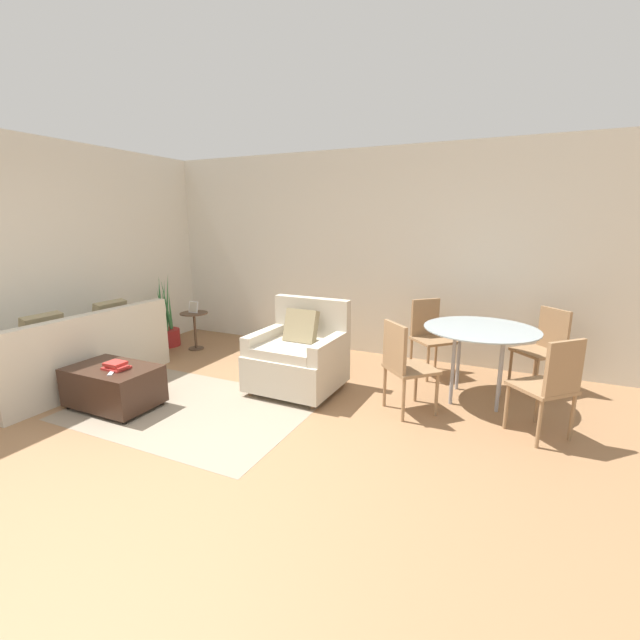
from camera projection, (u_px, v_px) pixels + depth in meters
name	position (u px, v px, depth m)	size (l,w,h in m)	color
ground_plane	(169.00, 488.00, 2.99)	(20.00, 20.00, 0.00)	#936B47
wall_back	(355.00, 254.00, 5.89)	(12.00, 0.06, 2.75)	beige
wall_left	(68.00, 258.00, 5.21)	(0.06, 12.00, 2.75)	beige
area_rug	(191.00, 409.00, 4.24)	(2.26, 1.58, 0.01)	gray
couch	(76.00, 359.00, 4.84)	(0.87, 2.04, 0.89)	beige
armchair	(299.00, 357.00, 4.67)	(0.93, 0.87, 0.98)	beige
ottoman	(114.00, 385.00, 4.25)	(0.87, 0.56, 0.42)	#382319
book_stack	(116.00, 366.00, 4.14)	(0.24, 0.18, 0.07)	#B72D28
tv_remote_primary	(111.00, 373.00, 4.03)	(0.11, 0.13, 0.01)	#B7B7BC
potted_plant	(166.00, 330.00, 6.36)	(0.38, 0.38, 1.08)	maroon
side_table	(195.00, 324.00, 6.14)	(0.40, 0.40, 0.54)	#4C3828
picture_frame	(193.00, 307.00, 6.09)	(0.15, 0.07, 0.16)	silver
dining_table	(480.00, 336.00, 4.31)	(1.12, 1.12, 0.77)	#99A8AD
dining_chair_near_left	(403.00, 362.00, 4.06)	(0.59, 0.59, 0.90)	#93704C
dining_chair_near_right	(551.00, 382.00, 3.54)	(0.59, 0.59, 0.90)	#93704C
dining_chair_far_left	(429.00, 332.00, 5.16)	(0.59, 0.59, 0.90)	#93704C
dining_chair_far_right	(545.00, 344.00, 4.64)	(0.59, 0.59, 0.90)	#93704C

